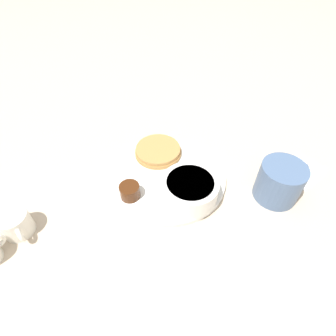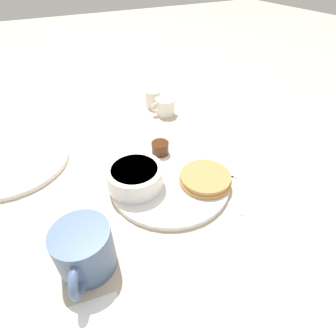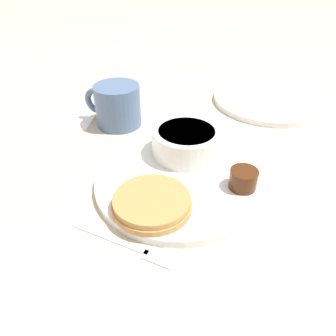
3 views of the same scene
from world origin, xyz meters
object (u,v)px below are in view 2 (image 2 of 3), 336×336
Objects in this scene: coffee_mug at (84,251)px; fork at (234,182)px; creamer_pitcher_far at (153,98)px; bowl at (135,176)px; creamer_pitcher_near at (165,107)px; plate at (170,181)px.

fork is at bearing 97.67° from coffee_mug.
coffee_mug is 1.66× the size of creamer_pitcher_far.
bowl is 1.64× the size of creamer_pitcher_far.
bowl is 0.21m from fork.
creamer_pitcher_far is at bearing -171.77° from creamer_pitcher_near.
coffee_mug reaches higher than creamer_pitcher_near.
plate is at bearing 75.46° from bowl.
coffee_mug is 0.34m from fork.
creamer_pitcher_far is (-0.35, 0.13, 0.02)m from plate.
creamer_pitcher_near is 0.57× the size of fork.
plate is 0.24m from coffee_mug.
plate reaches higher than fork.
creamer_pitcher_near is 1.11× the size of creamer_pitcher_far.
bowl reaches higher than fork.
creamer_pitcher_far is 0.51× the size of fork.
coffee_mug reaches higher than bowl.
plate is 2.22× the size of bowl.
coffee_mug is at bearing -46.80° from bowl.
bowl is 0.84× the size of fork.
plate is at bearing 117.78° from coffee_mug.
bowl reaches higher than plate.
creamer_pitcher_far is at bearing 160.01° from plate.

